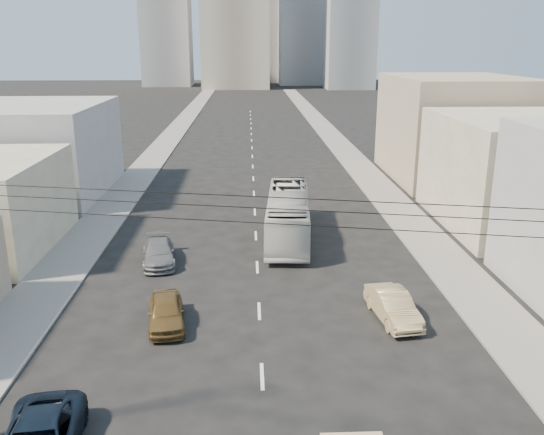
{
  "coord_description": "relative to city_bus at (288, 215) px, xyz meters",
  "views": [
    {
      "loc": [
        -0.44,
        -12.61,
        13.03
      ],
      "look_at": [
        0.85,
        18.85,
        3.5
      ],
      "focal_mm": 38.0,
      "sensor_mm": 36.0,
      "label": 1
    }
  ],
  "objects": [
    {
      "name": "overhead_wires",
      "position": [
        -2.24,
        -24.03,
        7.31
      ],
      "size": [
        23.01,
        5.02,
        0.72
      ],
      "color": "black",
      "rests_on": "ground"
    },
    {
      "name": "sidewalk_left",
      "position": [
        -13.99,
        44.47,
        -1.59
      ],
      "size": [
        3.5,
        180.0,
        0.12
      ],
      "primitive_type": "cube",
      "color": "slate",
      "rests_on": "ground"
    },
    {
      "name": "midrise_ne",
      "position": [
        15.76,
        159.47,
        18.35
      ],
      "size": [
        16.0,
        16.0,
        40.0
      ],
      "primitive_type": "cube",
      "color": "gray",
      "rests_on": "ground"
    },
    {
      "name": "bldg_left_far",
      "position": [
        -21.74,
        13.47,
        2.35
      ],
      "size": [
        12.0,
        16.0,
        8.0
      ],
      "primitive_type": "cube",
      "color": "#979699",
      "rests_on": "ground"
    },
    {
      "name": "midrise_back",
      "position": [
        3.76,
        174.47,
        20.35
      ],
      "size": [
        18.0,
        18.0,
        44.0
      ],
      "primitive_type": "cube",
      "color": "#979699",
      "rests_on": "ground"
    },
    {
      "name": "sedan_brown",
      "position": [
        -6.74,
        -12.88,
        -0.94
      ],
      "size": [
        2.26,
        4.36,
        1.42
      ],
      "primitive_type": "imported",
      "rotation": [
        0.0,
        0.0,
        0.14
      ],
      "color": "brown",
      "rests_on": "ground"
    },
    {
      "name": "bldg_right_far",
      "position": [
        17.76,
        18.47,
        3.35
      ],
      "size": [
        12.0,
        16.0,
        10.0
      ],
      "primitive_type": "cube",
      "color": "tan",
      "rests_on": "ground"
    },
    {
      "name": "midrise_nw",
      "position": [
        -28.24,
        154.47,
        15.35
      ],
      "size": [
        15.0,
        15.0,
        34.0
      ],
      "primitive_type": "cube",
      "color": "gray",
      "rests_on": "ground"
    },
    {
      "name": "sidewalk_right",
      "position": [
        9.51,
        44.47,
        -1.59
      ],
      "size": [
        3.5,
        180.0,
        0.12
      ],
      "primitive_type": "cube",
      "color": "slate",
      "rests_on": "ground"
    },
    {
      "name": "lane_dashes",
      "position": [
        -2.24,
        27.47,
        -1.65
      ],
      "size": [
        0.15,
        104.0,
        0.01
      ],
      "color": "silver",
      "rests_on": "ground"
    },
    {
      "name": "city_bus",
      "position": [
        0.0,
        0.0,
        0.0
      ],
      "size": [
        3.69,
        12.05,
        3.31
      ],
      "primitive_type": "imported",
      "rotation": [
        0.0,
        0.0,
        -0.08
      ],
      "color": "beige",
      "rests_on": "ground"
    },
    {
      "name": "midrise_east",
      "position": [
        27.76,
        139.47,
        12.35
      ],
      "size": [
        14.0,
        14.0,
        28.0
      ],
      "primitive_type": "cube",
      "color": "gray",
      "rests_on": "ground"
    },
    {
      "name": "sedan_grey",
      "position": [
        -8.3,
        -4.57,
        -0.97
      ],
      "size": [
        2.61,
        4.93,
        1.36
      ],
      "primitive_type": "imported",
      "rotation": [
        0.0,
        0.0,
        0.15
      ],
      "color": "slate",
      "rests_on": "ground"
    },
    {
      "name": "bldg_right_mid",
      "position": [
        17.26,
        2.47,
        2.35
      ],
      "size": [
        11.0,
        14.0,
        8.0
      ],
      "primitive_type": "cube",
      "color": "#A9A088",
      "rests_on": "ground"
    },
    {
      "name": "sedan_tan",
      "position": [
        4.29,
        -12.73,
        -0.93
      ],
      "size": [
        2.13,
        4.57,
        1.45
      ],
      "primitive_type": "imported",
      "rotation": [
        0.0,
        0.0,
        0.14
      ],
      "color": "tan",
      "rests_on": "ground"
    }
  ]
}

